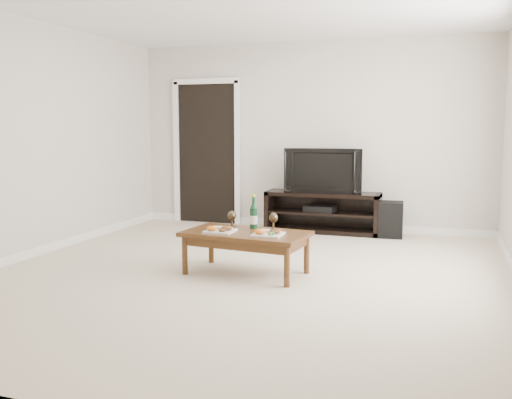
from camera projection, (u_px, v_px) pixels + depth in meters
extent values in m
plane|color=beige|center=(244.00, 276.00, 5.54)|extent=(5.50, 5.50, 0.00)
cube|color=beige|center=(310.00, 136.00, 7.98)|extent=(5.00, 0.04, 2.60)
cube|color=black|center=(207.00, 154.00, 8.46)|extent=(0.90, 0.02, 2.05)
cube|color=black|center=(323.00, 212.00, 7.77)|extent=(1.55, 0.45, 0.55)
imported|color=black|center=(323.00, 170.00, 7.70)|extent=(1.05, 0.27, 0.60)
cube|color=black|center=(320.00, 208.00, 7.77)|extent=(0.42, 0.33, 0.08)
cube|color=black|center=(391.00, 219.00, 7.42)|extent=(0.33, 0.33, 0.46)
cube|color=#523616|center=(246.00, 253.00, 5.59)|extent=(1.26, 0.78, 0.42)
cube|color=white|center=(220.00, 228.00, 5.55)|extent=(0.27, 0.27, 0.07)
cube|color=white|center=(268.00, 232.00, 5.38)|extent=(0.27, 0.27, 0.07)
cylinder|color=#0E351C|center=(254.00, 211.00, 5.73)|extent=(0.07, 0.07, 0.35)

